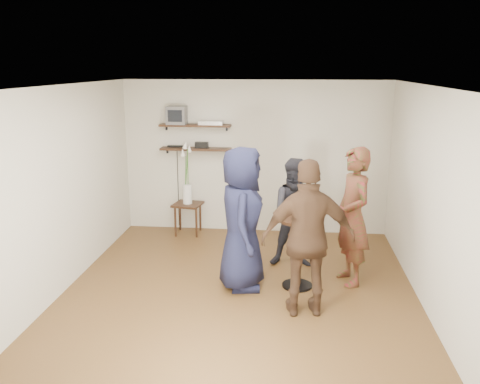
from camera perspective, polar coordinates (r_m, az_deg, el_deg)
name	(u,v)px	position (r m, az deg, el deg)	size (l,w,h in m)	color
room	(240,193)	(6.25, -0.05, -0.15)	(4.58, 5.08, 2.68)	#4E3119
shelf_upper	(195,125)	(8.61, -5.05, 7.47)	(1.20, 0.25, 0.04)	black
shelf_lower	(196,149)	(8.67, -4.99, 4.84)	(1.20, 0.25, 0.04)	black
crt_monitor	(177,115)	(8.66, -7.10, 8.57)	(0.32, 0.30, 0.30)	#59595B
dvd_deck	(211,123)	(8.56, -3.26, 7.78)	(0.40, 0.24, 0.06)	silver
radio	(202,145)	(8.64, -4.33, 5.27)	(0.22, 0.10, 0.10)	black
power_strip	(176,146)	(8.78, -7.18, 5.12)	(0.30, 0.05, 0.03)	black
side_table	(188,208)	(8.73, -5.88, -1.84)	(0.52, 0.52, 0.54)	black
vase_lilies	(187,184)	(8.62, -5.96, 0.92)	(0.20, 0.21, 1.09)	silver
drinks_table	(298,243)	(6.62, 6.57, -5.72)	(0.51, 0.51, 0.94)	black
wine_glass_fl	(294,209)	(6.43, 6.06, -1.95)	(0.06, 0.06, 0.19)	silver
wine_glass_fr	(305,210)	(6.44, 7.30, -2.00)	(0.06, 0.06, 0.18)	silver
wine_glass_bl	(298,206)	(6.54, 6.53, -1.55)	(0.07, 0.07, 0.21)	silver
wine_glass_br	(302,207)	(6.48, 7.02, -1.63)	(0.07, 0.07, 0.22)	silver
person_plaid	(353,217)	(6.78, 12.54, -2.71)	(0.67, 0.44, 1.83)	#A5122D
person_dark	(297,213)	(7.26, 6.43, -2.39)	(0.77, 0.60, 1.58)	black
person_navy	(242,219)	(6.48, 0.20, -3.02)	(0.91, 0.59, 1.86)	#161831
person_brown	(308,239)	(5.83, 7.69, -5.23)	(1.08, 0.45, 1.84)	#422B1C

